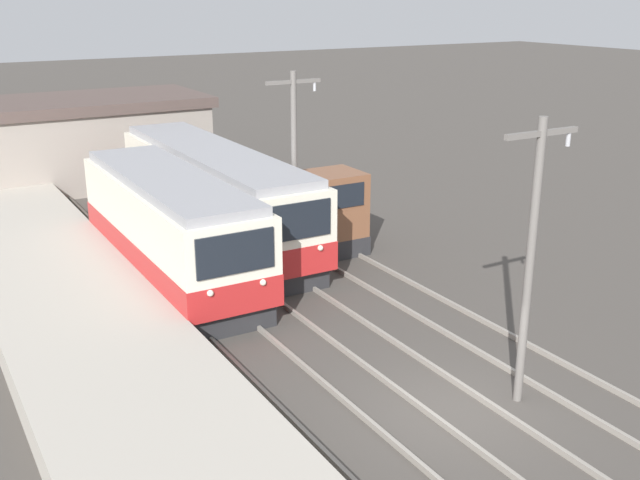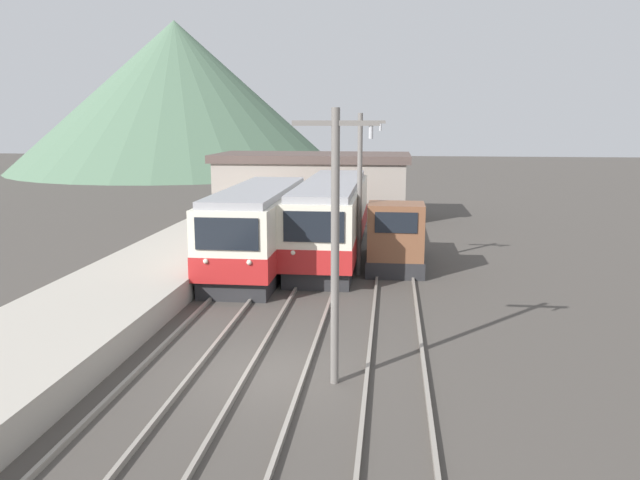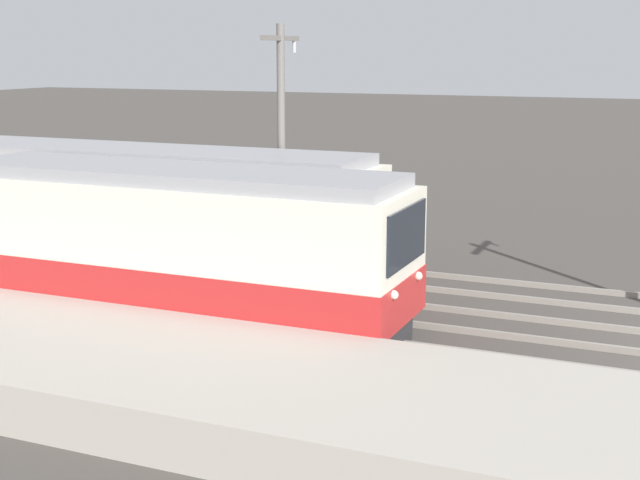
{
  "view_description": "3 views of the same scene",
  "coord_description": "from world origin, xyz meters",
  "px_view_note": "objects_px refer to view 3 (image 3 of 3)",
  "views": [
    {
      "loc": [
        -10.01,
        -11.38,
        9.03
      ],
      "look_at": [
        1.39,
        8.27,
        1.51
      ],
      "focal_mm": 42.0,
      "sensor_mm": 36.0,
      "label": 1
    },
    {
      "loc": [
        2.99,
        -14.66,
        6.32
      ],
      "look_at": [
        0.19,
        9.61,
        1.63
      ],
      "focal_mm": 35.0,
      "sensor_mm": 36.0,
      "label": 2
    },
    {
      "loc": [
        -18.57,
        0.81,
        5.97
      ],
      "look_at": [
        1.13,
        9.24,
        1.39
      ],
      "focal_mm": 50.0,
      "sensor_mm": 36.0,
      "label": 3
    }
  ],
  "objects_px": {
    "commuter_train_left": "(175,255)",
    "catenary_mast_mid": "(282,145)",
    "commuter_train_center": "(131,221)",
    "shunting_locomotive": "(245,223)"
  },
  "relations": [
    {
      "from": "commuter_train_left",
      "to": "catenary_mast_mid",
      "type": "height_order",
      "value": "catenary_mast_mid"
    },
    {
      "from": "commuter_train_left",
      "to": "catenary_mast_mid",
      "type": "bearing_deg",
      "value": -6.65
    },
    {
      "from": "commuter_train_center",
      "to": "shunting_locomotive",
      "type": "bearing_deg",
      "value": -29.91
    },
    {
      "from": "commuter_train_left",
      "to": "shunting_locomotive",
      "type": "distance_m",
      "value": 5.98
    },
    {
      "from": "commuter_train_center",
      "to": "commuter_train_left",
      "type": "bearing_deg",
      "value": -132.12
    },
    {
      "from": "shunting_locomotive",
      "to": "catenary_mast_mid",
      "type": "xyz_separation_m",
      "value": [
        -1.49,
        -1.87,
        2.41
      ]
    },
    {
      "from": "commuter_train_left",
      "to": "commuter_train_center",
      "type": "distance_m",
      "value": 4.18
    },
    {
      "from": "shunting_locomotive",
      "to": "catenary_mast_mid",
      "type": "relative_size",
      "value": 0.9
    },
    {
      "from": "commuter_train_center",
      "to": "shunting_locomotive",
      "type": "distance_m",
      "value": 3.49
    },
    {
      "from": "commuter_train_left",
      "to": "catenary_mast_mid",
      "type": "distance_m",
      "value": 4.76
    }
  ]
}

